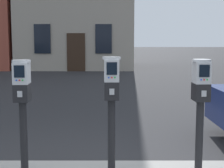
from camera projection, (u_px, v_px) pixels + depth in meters
The scene contains 3 objects.
parking_meter_near_kerb at pixel (23, 96), 4.10m from camera, with size 0.22×0.26×1.37m.
parking_meter_twin_adjacent at pixel (112, 94), 4.09m from camera, with size 0.22×0.26×1.41m.
parking_meter_end_of_row at pixel (201, 96), 4.09m from camera, with size 0.22×0.26×1.38m.
Camera 1 is at (0.34, -4.28, 1.74)m, focal length 55.84 mm.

